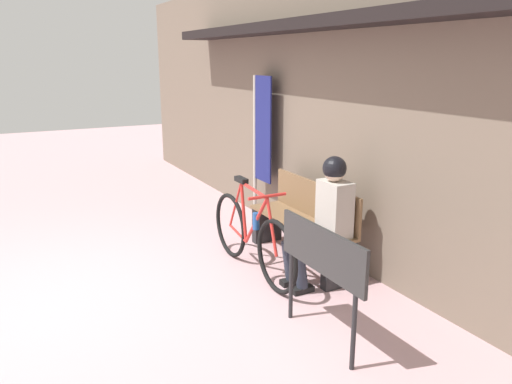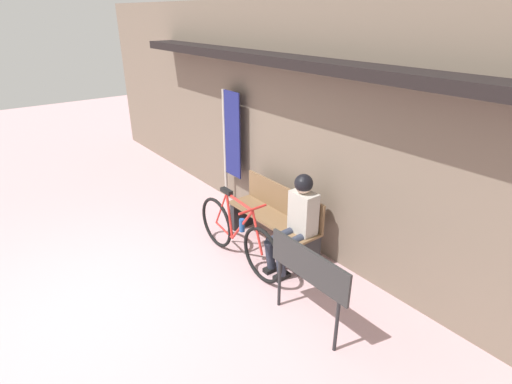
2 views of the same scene
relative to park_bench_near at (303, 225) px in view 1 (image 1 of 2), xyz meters
name	(u,v)px [view 1 (image 1 of 2)]	position (x,y,z in m)	size (l,w,h in m)	color
ground_plane	(90,298)	(-0.17, -2.24, -0.41)	(24.00, 24.00, 0.00)	#C69EA3
storefront_wall	(330,105)	(-0.17, 0.42, 1.26)	(12.00, 0.56, 3.20)	#756656
park_bench_near	(303,225)	(0.00, 0.00, 0.00)	(1.53, 0.42, 0.87)	brown
bicycle	(251,236)	(0.01, -0.64, -0.01)	(1.75, 0.40, 0.97)	black
person_seated	(326,212)	(0.56, -0.11, 0.32)	(0.34, 0.64, 1.27)	#2D3342
banner_pole	(261,136)	(-1.39, 0.23, 0.77)	(0.45, 0.05, 1.95)	#B7B2A8
signboard	(321,257)	(1.43, -0.78, 0.30)	(1.05, 0.04, 0.94)	#232326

